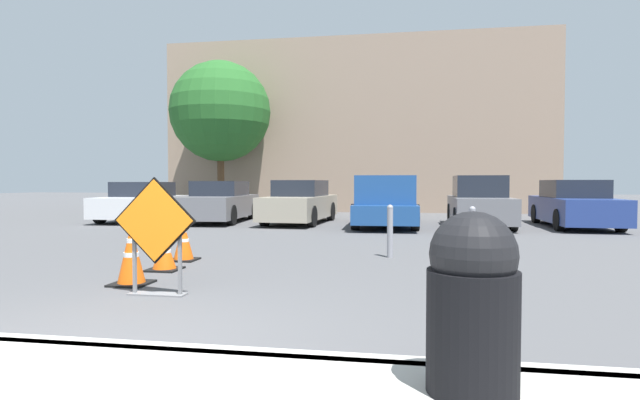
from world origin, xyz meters
name	(u,v)px	position (x,y,z in m)	size (l,w,h in m)	color
ground_plane	(312,233)	(0.00, 10.00, 0.00)	(96.00, 96.00, 0.00)	#4C4C4F
curb_lip	(89,350)	(0.00, 0.00, 0.07)	(30.79, 0.20, 0.14)	#ADAAA3
road_closed_sign	(155,231)	(-0.56, 2.17, 0.81)	(1.08, 0.20, 1.48)	black
traffic_cone_nearest	(131,255)	(-1.23, 2.75, 0.40)	(0.50, 0.50, 0.83)	black
traffic_cone_second	(164,252)	(-1.31, 3.88, 0.29)	(0.50, 0.50, 0.60)	black
traffic_cone_third	(184,241)	(-1.43, 4.86, 0.36)	(0.48, 0.48, 0.73)	black
parked_car_nearest	(143,203)	(-6.93, 13.32, 0.67)	(2.03, 4.34, 1.42)	silver
parked_car_second	(220,203)	(-3.98, 13.38, 0.68)	(2.11, 4.71, 1.46)	slate
parked_car_third	(300,203)	(-1.02, 13.29, 0.69)	(2.02, 4.67, 1.48)	#A39984
pickup_truck	(385,204)	(1.93, 12.37, 0.73)	(2.09, 5.16, 1.61)	navy
parked_car_fourth	(479,204)	(4.87, 12.82, 0.74)	(1.83, 4.13, 1.63)	slate
parked_car_fifth	(574,205)	(7.82, 13.25, 0.69)	(1.94, 4.74, 1.49)	navy
trash_bin	(473,302)	(2.90, -0.49, 0.70)	(0.55, 0.55, 1.10)	black
bollard_nearest	(390,230)	(2.24, 5.83, 0.53)	(0.12, 0.12, 1.00)	gray
bollard_second	(472,231)	(3.73, 5.83, 0.52)	(0.12, 0.12, 0.98)	gray
building_facade_backdrop	(358,130)	(0.16, 22.27, 4.14)	(18.55, 5.00, 8.28)	gray
street_tree_behind_lot	(220,112)	(-5.73, 18.13, 4.62)	(4.54, 4.54, 6.90)	#513823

